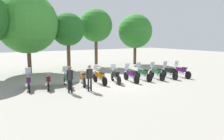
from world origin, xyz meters
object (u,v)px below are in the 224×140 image
(motorcycle_2, at_px, (67,79))
(person_1, at_px, (70,77))
(motorcycle_8, at_px, (156,73))
(tree_3, at_px, (96,26))
(motorcycle_3, at_px, (83,78))
(motorcycle_5, at_px, (116,76))
(tree_4, at_px, (135,31))
(motorcycle_7, at_px, (143,74))
(motorcycle_4, at_px, (100,77))
(motorcycle_0, at_px, (29,82))
(motorcycle_6, at_px, (131,75))
(tree_2, at_px, (68,30))
(motorcycle_9, at_px, (169,72))
(tree_1, at_px, (27,23))
(motorcycle_1, at_px, (49,81))
(motorcycle_10, at_px, (181,71))
(person_0, at_px, (90,76))

(motorcycle_2, relative_size, person_1, 1.31)
(motorcycle_8, relative_size, tree_3, 0.33)
(motorcycle_3, relative_size, motorcycle_8, 0.98)
(motorcycle_5, relative_size, person_1, 1.29)
(motorcycle_3, bearing_deg, tree_4, -36.63)
(motorcycle_7, relative_size, tree_4, 0.35)
(motorcycle_3, height_order, motorcycle_4, motorcycle_4)
(motorcycle_0, height_order, motorcycle_6, same)
(motorcycle_0, xyz_separation_m, motorcycle_8, (9.44, -1.81, 0.00))
(motorcycle_4, xyz_separation_m, tree_2, (0.67, 7.73, 3.59))
(motorcycle_6, distance_m, motorcycle_9, 3.58)
(tree_1, bearing_deg, motorcycle_4, -68.00)
(motorcycle_0, relative_size, motorcycle_5, 1.01)
(motorcycle_5, height_order, tree_4, tree_4)
(motorcycle_0, relative_size, motorcycle_1, 1.02)
(motorcycle_5, relative_size, tree_1, 0.29)
(motorcycle_7, xyz_separation_m, tree_2, (-2.87, 8.35, 3.59))
(motorcycle_9, xyz_separation_m, tree_1, (-9.09, 8.98, 4.11))
(person_1, distance_m, tree_4, 15.87)
(motorcycle_0, height_order, motorcycle_7, same)
(motorcycle_0, bearing_deg, motorcycle_10, -89.88)
(motorcycle_6, xyz_separation_m, motorcycle_8, (2.36, -0.26, 0.00))
(motorcycle_8, bearing_deg, tree_1, 53.05)
(motorcycle_1, height_order, person_0, person_0)
(motorcycle_7, bearing_deg, tree_1, 42.94)
(tree_1, bearing_deg, person_1, -87.59)
(motorcycle_0, xyz_separation_m, motorcycle_6, (7.08, -1.55, 0.00))
(tree_2, distance_m, tree_3, 4.02)
(motorcycle_5, height_order, tree_2, tree_2)
(motorcycle_5, bearing_deg, motorcycle_2, 96.03)
(motorcycle_7, distance_m, motorcycle_9, 2.42)
(motorcycle_1, relative_size, motorcycle_7, 0.97)
(tree_3, bearing_deg, motorcycle_10, -75.73)
(person_1, bearing_deg, person_0, -69.74)
(tree_3, bearing_deg, motorcycle_1, -133.88)
(motorcycle_2, xyz_separation_m, motorcycle_8, (7.08, -1.17, 0.00))
(person_1, xyz_separation_m, tree_3, (7.27, 10.25, 3.70))
(motorcycle_4, relative_size, person_0, 1.32)
(motorcycle_7, relative_size, motorcycle_10, 1.00)
(motorcycle_9, bearing_deg, motorcycle_8, 90.60)
(motorcycle_2, xyz_separation_m, motorcycle_9, (8.26, -1.41, 0.00))
(tree_2, bearing_deg, motorcycle_0, -128.42)
(person_0, bearing_deg, motorcycle_8, -74.73)
(motorcycle_0, relative_size, motorcycle_10, 0.99)
(motorcycle_2, xyz_separation_m, motorcycle_4, (2.36, -0.29, 0.00))
(motorcycle_6, relative_size, tree_4, 0.35)
(motorcycle_1, relative_size, tree_2, 0.37)
(motorcycle_4, height_order, tree_3, tree_3)
(motorcycle_4, height_order, person_1, person_1)
(motorcycle_5, xyz_separation_m, tree_2, (-0.51, 8.02, 3.59))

